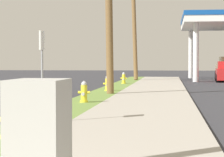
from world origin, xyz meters
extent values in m
cylinder|color=yellow|center=(0.81, 3.67, 0.15)|extent=(0.29, 0.29, 0.06)
cylinder|color=yellow|center=(0.81, 3.67, 0.42)|extent=(0.22, 0.22, 0.60)
sphere|color=#B2B2B7|center=(0.81, 3.67, 0.76)|extent=(0.19, 0.19, 0.19)
cylinder|color=#B2B2B7|center=(0.81, 3.67, 0.84)|extent=(0.06, 0.06, 0.05)
cylinder|color=yellow|center=(0.97, 3.67, 0.47)|extent=(0.10, 0.09, 0.09)
cylinder|color=#B2B2B7|center=(0.81, 3.50, 0.42)|extent=(0.11, 0.12, 0.11)
cylinder|color=yellow|center=(0.80, 11.42, 0.15)|extent=(0.29, 0.29, 0.06)
cylinder|color=yellow|center=(0.80, 11.42, 0.42)|extent=(0.22, 0.22, 0.60)
sphere|color=#B2B2B7|center=(0.80, 11.42, 0.76)|extent=(0.19, 0.19, 0.19)
cylinder|color=#B2B2B7|center=(0.80, 11.42, 0.84)|extent=(0.06, 0.06, 0.05)
cylinder|color=yellow|center=(0.64, 11.42, 0.47)|extent=(0.10, 0.09, 0.09)
cylinder|color=yellow|center=(0.96, 11.42, 0.47)|extent=(0.10, 0.09, 0.09)
cylinder|color=#B2B2B7|center=(0.80, 11.25, 0.42)|extent=(0.11, 0.12, 0.11)
cylinder|color=yellow|center=(0.75, 17.93, 0.15)|extent=(0.29, 0.29, 0.06)
cylinder|color=yellow|center=(0.75, 17.93, 0.42)|extent=(0.22, 0.22, 0.60)
sphere|color=#B2B2B7|center=(0.75, 17.93, 0.76)|extent=(0.19, 0.19, 0.19)
cylinder|color=#B2B2B7|center=(0.75, 17.93, 0.84)|extent=(0.06, 0.06, 0.05)
cylinder|color=yellow|center=(0.59, 17.93, 0.47)|extent=(0.10, 0.09, 0.09)
cylinder|color=yellow|center=(0.91, 17.93, 0.47)|extent=(0.10, 0.09, 0.09)
cylinder|color=#B2B2B7|center=(0.75, 17.76, 0.42)|extent=(0.11, 0.12, 0.11)
cylinder|color=yellow|center=(0.78, 25.66, 0.15)|extent=(0.29, 0.29, 0.06)
cylinder|color=yellow|center=(0.78, 25.66, 0.42)|extent=(0.22, 0.22, 0.60)
sphere|color=#B2B2B7|center=(0.78, 25.66, 0.76)|extent=(0.19, 0.19, 0.19)
cylinder|color=#B2B2B7|center=(0.78, 25.66, 0.84)|extent=(0.06, 0.06, 0.05)
cylinder|color=yellow|center=(0.62, 25.66, 0.47)|extent=(0.10, 0.09, 0.09)
cylinder|color=yellow|center=(0.94, 25.66, 0.47)|extent=(0.10, 0.09, 0.09)
cylinder|color=#B2B2B7|center=(0.78, 25.49, 0.42)|extent=(0.11, 0.12, 0.11)
cylinder|color=brown|center=(0.94, 32.43, 4.79)|extent=(0.80, 1.56, 9.33)
cube|color=#B7B7B2|center=(2.52, -0.25, 0.74)|extent=(0.51, 0.68, 1.24)
cylinder|color=gray|center=(0.83, 5.95, 1.17)|extent=(0.05, 0.05, 2.10)
cube|color=white|center=(0.83, 5.95, 2.02)|extent=(0.04, 0.36, 0.44)
cylinder|color=silver|center=(5.73, 31.69, 2.27)|extent=(0.44, 0.44, 4.54)
cylinder|color=silver|center=(5.73, 40.36, 2.27)|extent=(0.44, 0.44, 4.54)
cube|color=#47474C|center=(8.84, 40.36, 0.80)|extent=(0.70, 1.10, 1.60)
cylinder|color=black|center=(7.52, 34.28, 0.30)|extent=(0.26, 0.61, 0.60)
cylinder|color=black|center=(7.29, 30.89, 0.30)|extent=(0.26, 0.61, 0.60)
cylinder|color=black|center=(7.93, 34.39, 0.38)|extent=(0.23, 0.76, 0.76)
cylinder|color=black|center=(7.96, 38.69, 0.38)|extent=(0.23, 0.76, 0.76)
camera|label=1|loc=(3.77, -4.57, 1.52)|focal=74.93mm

